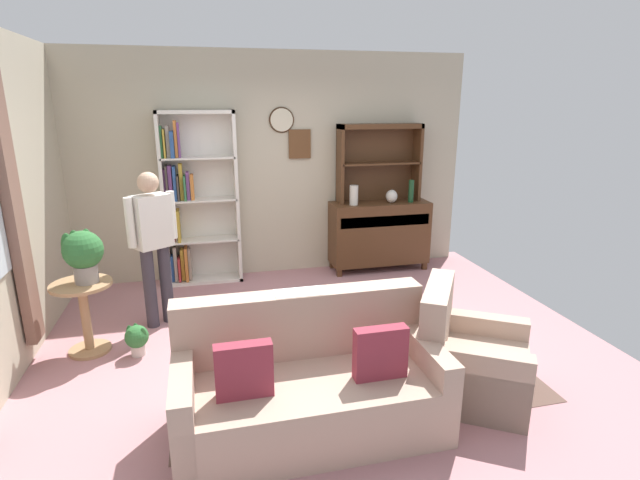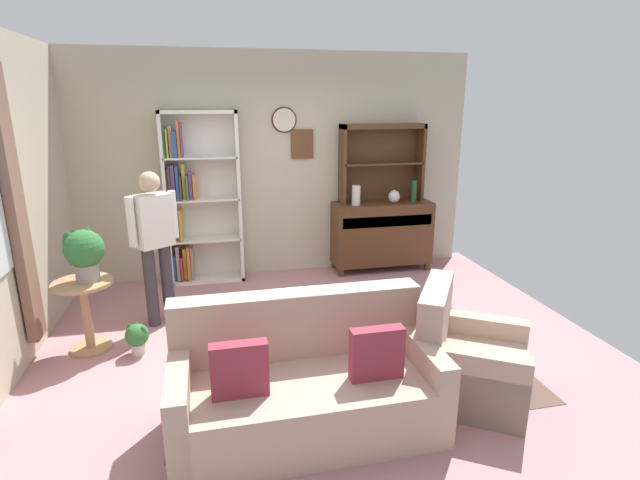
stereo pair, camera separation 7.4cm
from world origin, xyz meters
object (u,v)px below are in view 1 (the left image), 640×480
object	(u,v)px
potted_plant_small	(137,338)
plant_stand	(85,310)
book_stack	(310,306)
vase_tall	(354,195)
coffee_table	(318,321)
couch_floral	(309,386)
potted_plant_large	(83,252)
sideboard	(379,232)
person_reading	(153,238)
bookshelf	(194,201)
vase_round	(392,196)
bottle_wine	(411,191)
sideboard_hutch	(379,152)
armchair_floral	(468,361)

from	to	relation	value
potted_plant_small	plant_stand	bearing A→B (deg)	157.73
book_stack	plant_stand	bearing A→B (deg)	164.69
vase_tall	coffee_table	world-z (taller)	vase_tall
couch_floral	potted_plant_large	distance (m)	2.34
sideboard	vase_tall	distance (m)	0.67
vase_tall	coffee_table	distance (m)	2.37
sideboard	couch_floral	bearing A→B (deg)	-118.22
coffee_table	person_reading	bearing A→B (deg)	142.98
bookshelf	person_reading	size ratio (longest dim) A/B	1.35
vase_tall	bookshelf	bearing A→B (deg)	175.21
sideboard	person_reading	bearing A→B (deg)	-158.63
coffee_table	sideboard	bearing A→B (deg)	57.66
sideboard	vase_round	size ratio (longest dim) A/B	7.65
plant_stand	person_reading	world-z (taller)	person_reading
vase_round	book_stack	size ratio (longest dim) A/B	0.90
vase_tall	plant_stand	world-z (taller)	vase_tall
bookshelf	potted_plant_large	size ratio (longest dim) A/B	4.50
sideboard	plant_stand	size ratio (longest dim) A/B	1.95
book_stack	bottle_wine	bearing A→B (deg)	47.83
bookshelf	sideboard_hutch	distance (m)	2.43
sideboard_hutch	potted_plant_large	size ratio (longest dim) A/B	2.36
sideboard	plant_stand	bearing A→B (deg)	-155.43
vase_round	armchair_floral	world-z (taller)	vase_round
sideboard	coffee_table	xyz separation A→B (m)	(-1.35, -2.14, -0.16)
potted_plant_large	couch_floral	bearing A→B (deg)	-42.11
bottle_wine	plant_stand	size ratio (longest dim) A/B	0.44
sideboard_hutch	vase_round	size ratio (longest dim) A/B	6.47
bottle_wine	plant_stand	bearing A→B (deg)	-158.91
vase_tall	potted_plant_large	xyz separation A→B (m)	(-2.91, -1.44, -0.11)
armchair_floral	person_reading	bearing A→B (deg)	141.86
bottle_wine	bookshelf	bearing A→B (deg)	176.37
potted_plant_small	book_stack	bearing A→B (deg)	-13.20
sideboard	coffee_table	distance (m)	2.53
sideboard	sideboard_hutch	world-z (taller)	sideboard_hutch
vase_tall	potted_plant_small	size ratio (longest dim) A/B	0.88
person_reading	book_stack	distance (m)	1.73
bookshelf	couch_floral	xyz separation A→B (m)	(0.74, -3.12, -0.72)
sideboard	couch_floral	size ratio (longest dim) A/B	0.72
bottle_wine	couch_floral	size ratio (longest dim) A/B	0.16
bottle_wine	book_stack	bearing A→B (deg)	-132.17
sideboard	armchair_floral	size ratio (longest dim) A/B	1.23
plant_stand	coffee_table	bearing A→B (deg)	-16.81
sideboard_hutch	bottle_wine	bearing A→B (deg)	-26.96
bottle_wine	plant_stand	distance (m)	4.06
armchair_floral	person_reading	size ratio (longest dim) A/B	0.68
armchair_floral	potted_plant_large	xyz separation A→B (m)	(-2.94, 1.44, 0.65)
couch_floral	armchair_floral	bearing A→B (deg)	3.44
vase_round	couch_floral	size ratio (longest dim) A/B	0.09
sideboard	vase_round	xyz separation A→B (m)	(0.13, -0.07, 0.50)
plant_stand	potted_plant_small	world-z (taller)	plant_stand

